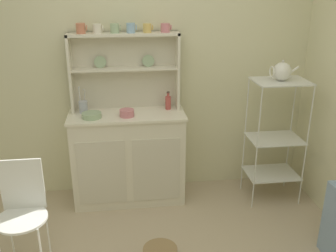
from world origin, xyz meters
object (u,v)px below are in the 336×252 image
bakers_rack (276,131)px  wire_chair (22,206)px  utensil_jar (83,107)px  hutch_shelf_unit (125,65)px  porcelain_teapot (282,71)px  jam_bottle (168,102)px  bowl_mixing_large (92,115)px  cup_terracotta_0 (81,28)px  hutch_cabinet (129,156)px

bakers_rack → wire_chair: bakers_rack is taller
bakers_rack → utensil_jar: bearing=172.7°
hutch_shelf_unit → porcelain_teapot: (1.38, -0.31, -0.03)m
hutch_shelf_unit → bakers_rack: bearing=-12.8°
wire_chair → porcelain_teapot: 2.40m
hutch_shelf_unit → bakers_rack: size_ratio=0.84×
wire_chair → jam_bottle: jam_bottle is taller
hutch_shelf_unit → utensil_jar: (-0.39, -0.09, -0.35)m
bakers_rack → bowl_mixing_large: bearing=177.4°
wire_chair → cup_terracotta_0: (0.42, 0.99, 1.12)m
jam_bottle → porcelain_teapot: bearing=-13.4°
hutch_cabinet → jam_bottle: 0.64m
utensil_jar → bakers_rack: bearing=-7.3°
hutch_shelf_unit → bakers_rack: 1.54m
hutch_cabinet → bowl_mixing_large: bowl_mixing_large is taller
hutch_shelf_unit → bowl_mixing_large: hutch_shelf_unit is taller
bowl_mixing_large → jam_bottle: bearing=12.8°
cup_terracotta_0 → jam_bottle: bearing=-2.7°
jam_bottle → wire_chair: bearing=-140.9°
hutch_shelf_unit → bowl_mixing_large: (-0.31, -0.24, -0.39)m
bowl_mixing_large → utensil_jar: 0.18m
wire_chair → utensil_jar: utensil_jar is taller
hutch_cabinet → wire_chair: bearing=-131.9°
wire_chair → bowl_mixing_large: 1.00m
bakers_rack → wire_chair: size_ratio=1.40×
hutch_cabinet → cup_terracotta_0: 1.25m
bowl_mixing_large → hutch_shelf_unit: bearing=37.4°
bakers_rack → cup_terracotta_0: cup_terracotta_0 is taller
hutch_shelf_unit → wire_chair: size_ratio=1.17×
hutch_cabinet → bakers_rack: bakers_rack is taller
cup_terracotta_0 → bowl_mixing_large: (0.05, -0.20, -0.73)m
cup_terracotta_0 → jam_bottle: size_ratio=0.55×
bakers_rack → utensil_jar: bakers_rack is taller
utensil_jar → bowl_mixing_large: bearing=-61.2°
wire_chair → jam_bottle: bearing=64.8°
bakers_rack → porcelain_teapot: (-0.00, 0.00, 0.57)m
utensil_jar → hutch_cabinet: bearing=-11.2°
porcelain_teapot → bakers_rack: bearing=-0.0°
hutch_shelf_unit → jam_bottle: 0.53m
cup_terracotta_0 → utensil_jar: (-0.03, -0.04, -0.70)m
hutch_shelf_unit → utensil_jar: bearing=-167.7°
bakers_rack → cup_terracotta_0: (-1.75, 0.27, 0.93)m
hutch_shelf_unit → porcelain_teapot: size_ratio=3.90×
jam_bottle → cup_terracotta_0: bearing=177.3°
wire_chair → porcelain_teapot: bearing=44.1°
hutch_cabinet → bakers_rack: size_ratio=0.90×
hutch_shelf_unit → jam_bottle: hutch_shelf_unit is taller
wire_chair → cup_terracotta_0: 1.56m
wire_chair → bowl_mixing_large: bowl_mixing_large is taller
cup_terracotta_0 → hutch_cabinet: bearing=-18.6°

